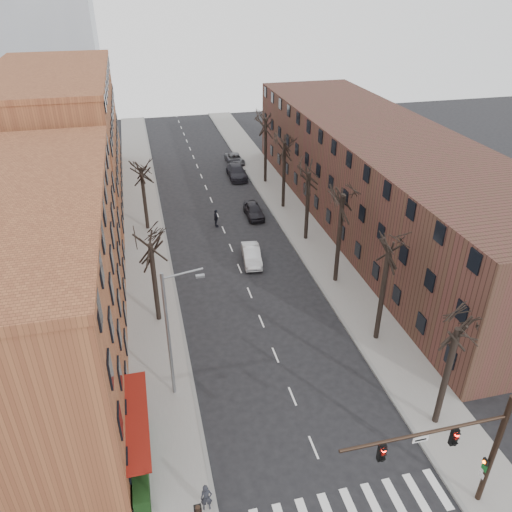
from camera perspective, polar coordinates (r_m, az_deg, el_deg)
ground at (r=28.11m, az=9.63°, el=-26.92°), size 160.00×160.00×0.00m
sidewalk_left at (r=53.97m, az=-12.71°, el=3.50°), size 4.00×90.00×0.15m
sidewalk_right at (r=56.19m, az=3.78°, el=5.29°), size 4.00×90.00×0.15m
building_left_near at (r=34.55m, az=-25.60°, el=-3.58°), size 12.00×26.00×12.00m
building_left_far at (r=60.55m, az=-21.56°, el=12.12°), size 12.00×28.00×14.00m
building_right at (r=52.96m, az=13.98°, el=8.66°), size 12.00×50.00×10.00m
awning_left at (r=30.58m, az=-12.86°, el=-20.95°), size 1.20×7.00×0.15m
hedge at (r=29.45m, az=-13.13°, el=-21.65°), size 0.80×6.00×1.00m
tree_right_a at (r=33.02m, az=19.73°, el=-17.45°), size 5.20×5.20×10.00m
tree_right_b at (r=37.91m, az=13.50°, el=-9.17°), size 5.20×5.20×10.80m
tree_right_c at (r=43.73m, az=9.02°, el=-2.85°), size 5.20×5.20×11.60m
tree_right_d at (r=50.16m, az=5.68°, el=1.93°), size 5.20×5.20×10.00m
tree_right_e at (r=56.98m, az=3.10°, el=5.59°), size 5.20×5.20×10.80m
tree_right_f at (r=64.08m, az=1.06°, el=8.44°), size 5.20×5.20×11.60m
tree_left_a at (r=39.36m, az=-10.99°, el=-7.19°), size 5.20×5.20×9.50m
tree_left_b at (r=53.10m, az=-12.23°, el=3.02°), size 5.20×5.20×9.50m
signal_mast_arm at (r=26.29m, az=23.10°, el=-19.44°), size 8.14×0.30×7.20m
streetlight at (r=29.96m, az=-9.71°, el=-8.39°), size 2.45×0.22×9.03m
silver_sedan at (r=45.62m, az=-0.51°, el=0.10°), size 2.01×4.54×1.45m
parked_car_near at (r=54.35m, az=-0.26°, el=5.25°), size 1.80×4.38×1.49m
parked_car_mid at (r=65.36m, az=-2.24°, el=9.60°), size 2.31×5.43×1.56m
parked_car_far at (r=70.66m, az=-2.43°, el=11.03°), size 2.36×4.61×1.25m
pedestrian_a at (r=27.19m, az=-5.69°, el=-25.79°), size 0.62×0.43×1.61m
pedestrian_crossing at (r=52.15m, az=-4.59°, el=4.31°), size 0.49×1.14×1.93m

